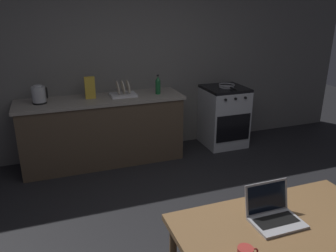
# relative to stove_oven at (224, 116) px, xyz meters

# --- Properties ---
(ground_plane) EXTENTS (12.00, 12.00, 0.00)m
(ground_plane) POSITION_rel_stove_oven_xyz_m (-1.28, -2.16, -0.45)
(ground_plane) COLOR black
(back_wall) EXTENTS (6.40, 0.10, 2.68)m
(back_wall) POSITION_rel_stove_oven_xyz_m (-0.98, 0.35, 0.89)
(back_wall) COLOR slate
(back_wall) RESTS_ON ground_plane
(kitchen_counter) EXTENTS (2.16, 0.64, 0.91)m
(kitchen_counter) POSITION_rel_stove_oven_xyz_m (-1.84, 0.00, 0.00)
(kitchen_counter) COLOR #4C3D2D
(kitchen_counter) RESTS_ON ground_plane
(stove_oven) EXTENTS (0.60, 0.62, 0.91)m
(stove_oven) POSITION_rel_stove_oven_xyz_m (0.00, 0.00, 0.00)
(stove_oven) COLOR #B7BABF
(stove_oven) RESTS_ON ground_plane
(dining_table) EXTENTS (1.39, 0.86, 0.74)m
(dining_table) POSITION_rel_stove_oven_xyz_m (-1.16, -2.94, 0.22)
(dining_table) COLOR brown
(dining_table) RESTS_ON ground_plane
(laptop) EXTENTS (0.32, 0.27, 0.22)m
(laptop) POSITION_rel_stove_oven_xyz_m (-1.20, -2.82, 0.33)
(laptop) COLOR #99999E
(laptop) RESTS_ON dining_table
(electric_kettle) EXTENTS (0.19, 0.17, 0.23)m
(electric_kettle) POSITION_rel_stove_oven_xyz_m (-2.59, 0.00, 0.56)
(electric_kettle) COLOR black
(electric_kettle) RESTS_ON kitchen_counter
(bottle) EXTENTS (0.07, 0.07, 0.26)m
(bottle) POSITION_rel_stove_oven_xyz_m (-1.07, -0.05, 0.58)
(bottle) COLOR #19592D
(bottle) RESTS_ON kitchen_counter
(frying_pan) EXTENTS (0.24, 0.41, 0.05)m
(frying_pan) POSITION_rel_stove_oven_xyz_m (0.01, -0.03, 0.48)
(frying_pan) COLOR gray
(frying_pan) RESTS_ON stove_oven
(cereal_box) EXTENTS (0.13, 0.05, 0.29)m
(cereal_box) POSITION_rel_stove_oven_xyz_m (-1.96, 0.02, 0.60)
(cereal_box) COLOR gold
(cereal_box) RESTS_ON kitchen_counter
(dish_rack) EXTENTS (0.34, 0.26, 0.21)m
(dish_rack) POSITION_rel_stove_oven_xyz_m (-1.54, 0.00, 0.50)
(dish_rack) COLOR silver
(dish_rack) RESTS_ON kitchen_counter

